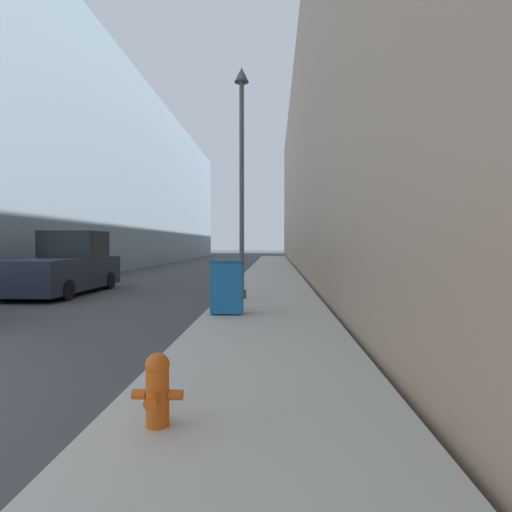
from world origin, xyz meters
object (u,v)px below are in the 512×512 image
(trash_bin, at_px, (227,286))
(lamppost, at_px, (242,158))
(pickup_truck, at_px, (64,267))
(fire_hydrant, at_px, (157,388))

(trash_bin, bearing_deg, lamppost, 87.23)
(trash_bin, xyz_separation_m, lamppost, (0.12, 2.57, 3.43))
(pickup_truck, bearing_deg, trash_bin, -36.52)
(fire_hydrant, distance_m, lamppost, 8.96)
(lamppost, relative_size, pickup_truck, 1.31)
(fire_hydrant, bearing_deg, trash_bin, 90.57)
(fire_hydrant, xyz_separation_m, trash_bin, (-0.06, 5.58, 0.29))
(fire_hydrant, bearing_deg, lamppost, 89.51)
(lamppost, bearing_deg, trash_bin, -92.77)
(fire_hydrant, xyz_separation_m, pickup_truck, (-6.34, 10.23, 0.42))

